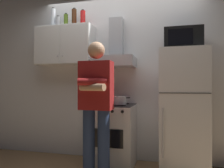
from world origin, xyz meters
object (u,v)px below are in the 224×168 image
object	(u,v)px
bottle_vodka_clear	(53,18)
cooking_pot	(120,100)
range_hood	(115,54)
bottle_soda_red	(83,18)
person_standing	(96,105)
bottle_canister_steel	(58,22)
bottle_rum_dark	(74,18)
upper_cabinet	(65,46)
bottle_olive_oil	(66,21)
stove_oven	(113,135)
refrigerator	(183,111)
microwave	(183,40)

from	to	relation	value
bottle_vodka_clear	cooking_pot	bearing A→B (deg)	-12.48
range_hood	bottle_soda_red	size ratio (longest dim) A/B	3.01
person_standing	bottle_canister_steel	world-z (taller)	bottle_canister_steel
bottle_rum_dark	upper_cabinet	bearing A→B (deg)	-160.52
person_standing	bottle_canister_steel	xyz separation A→B (m)	(-0.88, 0.74, 1.24)
bottle_olive_oil	bottle_vodka_clear	size ratio (longest dim) A/B	0.69
upper_cabinet	stove_oven	world-z (taller)	upper_cabinet
person_standing	bottle_canister_steel	size ratio (longest dim) A/B	8.73
bottle_canister_steel	refrigerator	bearing A→B (deg)	-3.94
microwave	range_hood	bearing A→B (deg)	173.54
cooking_pot	bottle_soda_red	xyz separation A→B (m)	(-0.64, 0.25, 1.24)
upper_cabinet	stove_oven	xyz separation A→B (m)	(0.80, -0.13, -1.32)
stove_oven	bottle_soda_red	world-z (taller)	bottle_soda_red
refrigerator	cooking_pot	bearing A→B (deg)	-171.68
bottle_rum_dark	bottle_canister_steel	xyz separation A→B (m)	(-0.26, -0.04, -0.06)
bottle_canister_steel	microwave	bearing A→B (deg)	-3.38
range_hood	microwave	xyz separation A→B (m)	(0.95, -0.11, 0.14)
upper_cabinet	cooking_pot	bearing A→B (deg)	-14.73
upper_cabinet	person_standing	distance (m)	1.35
bottle_soda_red	bottle_vodka_clear	bearing A→B (deg)	179.77
person_standing	cooking_pot	size ratio (longest dim) A/B	6.04
person_standing	upper_cabinet	bearing A→B (deg)	135.74
refrigerator	bottle_olive_oil	bearing A→B (deg)	174.85
bottle_soda_red	bottle_vodka_clear	size ratio (longest dim) A/B	0.76
range_hood	bottle_rum_dark	bearing A→B (deg)	176.27
microwave	bottle_olive_oil	bearing A→B (deg)	175.45
upper_cabinet	range_hood	size ratio (longest dim) A/B	1.20
range_hood	bottle_soda_red	distance (m)	0.77
range_hood	cooking_pot	xyz separation A→B (m)	(0.13, -0.25, -0.67)
upper_cabinet	stove_oven	bearing A→B (deg)	-8.90
upper_cabinet	refrigerator	distance (m)	2.00
upper_cabinet	bottle_rum_dark	xyz separation A→B (m)	(0.13, 0.05, 0.44)
person_standing	bottle_olive_oil	world-z (taller)	bottle_olive_oil
microwave	refrigerator	bearing A→B (deg)	-89.10
refrigerator	bottle_soda_red	world-z (taller)	bottle_soda_red
upper_cabinet	microwave	xyz separation A→B (m)	(1.75, -0.11, -0.01)
microwave	cooking_pot	distance (m)	1.16
range_hood	bottle_vodka_clear	xyz separation A→B (m)	(-1.02, 0.01, 0.61)
bottle_soda_red	bottle_vodka_clear	xyz separation A→B (m)	(-0.51, 0.00, 0.04)
range_hood	refrigerator	world-z (taller)	range_hood
refrigerator	range_hood	bearing A→B (deg)	172.45
microwave	person_standing	bearing A→B (deg)	-148.00
bottle_canister_steel	bottle_rum_dark	bearing A→B (deg)	8.98
person_standing	bottle_olive_oil	size ratio (longest dim) A/B	7.23
bottle_olive_oil	bottle_vodka_clear	bearing A→B (deg)	-173.48
stove_oven	upper_cabinet	bearing A→B (deg)	171.10
bottle_rum_dark	bottle_canister_steel	world-z (taller)	bottle_rum_dark
stove_oven	microwave	size ratio (longest dim) A/B	1.82
range_hood	stove_oven	bearing A→B (deg)	-90.00
bottle_olive_oil	refrigerator	bearing A→B (deg)	-5.15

